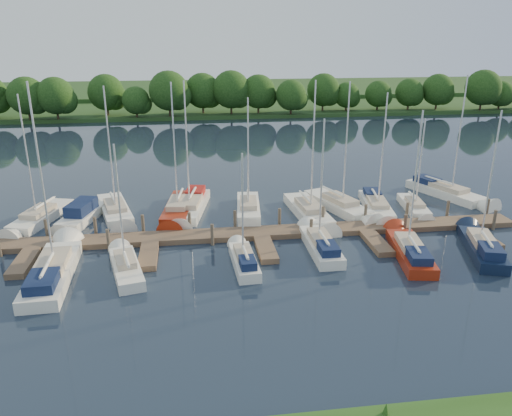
{
  "coord_description": "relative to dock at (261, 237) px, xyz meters",
  "views": [
    {
      "loc": [
        -4.92,
        -26.18,
        14.47
      ],
      "look_at": [
        -0.28,
        8.0,
        2.2
      ],
      "focal_mm": 35.0,
      "sensor_mm": 36.0,
      "label": 1
    }
  ],
  "objects": [
    {
      "name": "ground",
      "position": [
        0.0,
        -7.31,
        -0.2
      ],
      "size": [
        260.0,
        260.0,
        0.0
      ],
      "primitive_type": "plane",
      "color": "#17232F",
      "rests_on": "ground"
    },
    {
      "name": "dock",
      "position": [
        0.0,
        0.0,
        0.0
      ],
      "size": [
        40.0,
        6.0,
        0.4
      ],
      "color": "brown",
      "rests_on": "ground"
    },
    {
      "name": "mooring_pilings",
      "position": [
        0.0,
        1.13,
        0.4
      ],
      "size": [
        38.24,
        2.84,
        2.0
      ],
      "color": "#473D33",
      "rests_on": "ground"
    },
    {
      "name": "far_shore",
      "position": [
        0.0,
        67.69,
        0.1
      ],
      "size": [
        180.0,
        30.0,
        0.6
      ],
      "primitive_type": "cube",
      "color": "#22441A",
      "rests_on": "ground"
    },
    {
      "name": "distant_hill",
      "position": [
        0.0,
        92.69,
        0.5
      ],
      "size": [
        220.0,
        40.0,
        1.4
      ],
      "primitive_type": "cube",
      "color": "#2B4B21",
      "rests_on": "ground"
    },
    {
      "name": "treeline",
      "position": [
        -3.9,
        54.89,
        3.85
      ],
      "size": [
        146.8,
        9.99,
        8.25
      ],
      "color": "#38281C",
      "rests_on": "ground"
    },
    {
      "name": "sailboat_n_0",
      "position": [
        -17.12,
        5.75,
        0.08
      ],
      "size": [
        3.82,
        8.29,
        10.56
      ],
      "rotation": [
        0.0,
        0.0,
        2.86
      ],
      "color": "white",
      "rests_on": "ground"
    },
    {
      "name": "motorboat",
      "position": [
        -13.82,
        5.49,
        0.19
      ],
      "size": [
        3.29,
        6.71,
        2.02
      ],
      "rotation": [
        0.0,
        0.0,
        2.88
      ],
      "color": "white",
      "rests_on": "ground"
    },
    {
      "name": "sailboat_n_2",
      "position": [
        -11.26,
        6.68,
        0.07
      ],
      "size": [
        3.88,
        8.74,
        10.92
      ],
      "rotation": [
        0.0,
        0.0,
        3.4
      ],
      "color": "white",
      "rests_on": "ground"
    },
    {
      "name": "sailboat_n_3",
      "position": [
        -6.08,
        6.18,
        0.08
      ],
      "size": [
        3.07,
        8.89,
        11.27
      ],
      "rotation": [
        0.0,
        0.0,
        3.01
      ],
      "color": "maroon",
      "rests_on": "ground"
    },
    {
      "name": "sailboat_n_4",
      "position": [
        -5.05,
        6.62,
        0.13
      ],
      "size": [
        3.49,
        8.98,
        11.36
      ],
      "rotation": [
        0.0,
        0.0,
        2.95
      ],
      "color": "white",
      "rests_on": "ground"
    },
    {
      "name": "sailboat_n_5",
      "position": [
        -0.26,
        5.62,
        0.08
      ],
      "size": [
        2.51,
        7.86,
        10.03
      ],
      "rotation": [
        0.0,
        0.0,
        3.04
      ],
      "color": "white",
      "rests_on": "ground"
    },
    {
      "name": "sailboat_n_6",
      "position": [
        4.62,
        4.06,
        0.08
      ],
      "size": [
        2.71,
        9.04,
        11.47
      ],
      "rotation": [
        0.0,
        0.0,
        3.22
      ],
      "color": "white",
      "rests_on": "ground"
    },
    {
      "name": "sailboat_n_7",
      "position": [
        7.61,
        5.26,
        0.08
      ],
      "size": [
        4.44,
        8.74,
        11.24
      ],
      "rotation": [
        0.0,
        0.0,
        3.48
      ],
      "color": "white",
      "rests_on": "ground"
    },
    {
      "name": "sailboat_n_8",
      "position": [
        10.68,
        4.81,
        0.11
      ],
      "size": [
        3.05,
        8.23,
        10.29
      ],
      "rotation": [
        0.0,
        0.0,
        2.98
      ],
      "color": "white",
      "rests_on": "ground"
    },
    {
      "name": "sailboat_n_9",
      "position": [
        13.83,
        4.29,
        0.07
      ],
      "size": [
        2.3,
        6.44,
        8.22
      ],
      "rotation": [
        0.0,
        0.0,
        2.99
      ],
      "color": "white",
      "rests_on": "ground"
    },
    {
      "name": "sailboat_n_10",
      "position": [
        18.48,
        7.52,
        0.13
      ],
      "size": [
        4.94,
        8.85,
        11.42
      ],
      "rotation": [
        0.0,
        0.0,
        3.54
      ],
      "color": "white",
      "rests_on": "ground"
    },
    {
      "name": "sailboat_s_0",
      "position": [
        -13.67,
        -4.18,
        0.14
      ],
      "size": [
        2.58,
        9.69,
        12.32
      ],
      "rotation": [
        0.0,
        0.0,
        0.03
      ],
      "color": "white",
      "rests_on": "ground"
    },
    {
      "name": "sailboat_s_1",
      "position": [
        -9.28,
        -4.1,
        0.08
      ],
      "size": [
        2.8,
        6.64,
        8.63
      ],
      "rotation": [
        0.0,
        0.0,
        0.23
      ],
      "color": "white",
      "rests_on": "ground"
    },
    {
      "name": "sailboat_s_2",
      "position": [
        -1.75,
        -4.24,
        0.13
      ],
      "size": [
        1.63,
        5.91,
        7.82
      ],
      "rotation": [
        0.0,
        0.0,
        0.05
      ],
      "color": "white",
      "rests_on": "ground"
    },
    {
      "name": "sailboat_s_3",
      "position": [
        3.82,
        -2.48,
        0.13
      ],
      "size": [
        1.77,
        7.31,
        9.53
      ],
      "rotation": [
        0.0,
        0.0,
        -0.0
      ],
      "color": "white",
      "rests_on": "ground"
    },
    {
      "name": "sailboat_s_4",
      "position": [
        9.57,
        -4.24,
        0.13
      ],
      "size": [
        2.99,
        8.03,
        10.22
      ],
      "rotation": [
        0.0,
        0.0,
        -0.17
      ],
      "color": "maroon",
      "rests_on": "ground"
    },
    {
      "name": "sailboat_s_5",
      "position": [
        14.73,
        -4.41,
        0.14
      ],
      "size": [
        3.74,
        7.85,
        10.19
      ],
      "rotation": [
        0.0,
        0.0,
        -0.3
      ],
      "color": "black",
      "rests_on": "ground"
    }
  ]
}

